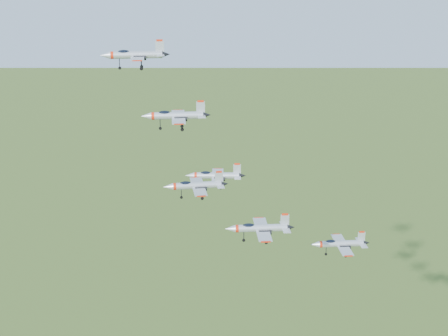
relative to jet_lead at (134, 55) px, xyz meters
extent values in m
cylinder|color=#ACB2B9|center=(0.39, -0.06, -0.03)|extent=(10.12, 2.83, 1.45)
cone|color=#ACB2B9|center=(-5.55, 0.78, -0.03)|extent=(2.18, 1.71, 1.45)
cone|color=black|center=(6.12, -0.86, -0.03)|extent=(1.71, 1.43, 1.23)
ellipsoid|color=black|center=(-2.03, 0.29, 0.51)|extent=(2.57, 1.37, 0.92)
cube|color=#ACB2B9|center=(0.18, -3.17, -0.31)|extent=(3.22, 5.20, 0.16)
cube|color=#ACB2B9|center=(1.05, 3.00, -0.31)|extent=(3.22, 5.20, 0.16)
cube|color=#ACB2B9|center=(4.91, -0.69, 1.47)|extent=(1.67, 0.36, 2.34)
cube|color=red|center=(4.91, -0.69, 2.69)|extent=(1.23, 0.32, 0.39)
cylinder|color=#ACB2B9|center=(6.17, -11.24, -9.88)|extent=(9.69, 2.96, 1.39)
cone|color=#ACB2B9|center=(0.49, -10.28, -9.88)|extent=(2.12, 1.69, 1.39)
cone|color=black|center=(11.64, -12.16, -9.88)|extent=(1.67, 1.41, 1.18)
ellipsoid|color=black|center=(3.86, -10.85, -9.36)|extent=(2.48, 1.37, 0.88)
cube|color=#ACB2B9|center=(5.88, -14.22, -10.15)|extent=(3.20, 5.03, 0.15)
cube|color=#ACB2B9|center=(6.88, -8.33, -10.15)|extent=(3.20, 5.03, 0.15)
cube|color=#ACB2B9|center=(10.48, -11.96, -8.44)|extent=(1.60, 0.39, 2.24)
cube|color=red|center=(10.48, -11.96, -7.27)|extent=(1.18, 0.34, 0.37)
cylinder|color=#ACB2B9|center=(7.10, -23.89, -19.28)|extent=(8.39, 2.07, 1.20)
cone|color=#ACB2B9|center=(2.15, -23.37, -19.28)|extent=(1.78, 1.37, 1.20)
cone|color=black|center=(11.88, -24.40, -19.28)|extent=(1.39, 1.15, 1.02)
ellipsoid|color=black|center=(5.09, -23.68, -18.83)|extent=(2.11, 1.07, 0.76)
cube|color=#ACB2B9|center=(7.02, -26.48, -19.51)|extent=(2.54, 4.26, 0.13)
cube|color=#ACB2B9|center=(7.56, -21.34, -19.51)|extent=(2.54, 4.26, 0.13)
cube|color=#ACB2B9|center=(10.87, -24.29, -18.03)|extent=(1.39, 0.26, 1.94)
cube|color=red|center=(10.87, -24.29, -17.02)|extent=(1.02, 0.24, 0.32)
cylinder|color=#ACB2B9|center=(16.95, 2.16, -27.15)|extent=(9.82, 3.86, 1.41)
cone|color=#ACB2B9|center=(11.27, 3.66, -27.15)|extent=(2.25, 1.87, 1.41)
cone|color=black|center=(22.41, 0.72, -27.15)|extent=(1.78, 1.55, 1.20)
ellipsoid|color=black|center=(14.63, 2.77, -26.62)|extent=(2.57, 1.59, 0.90)
cube|color=#ACB2B9|center=(16.38, -0.84, -27.42)|extent=(3.64, 5.26, 0.15)
cube|color=#ACB2B9|center=(17.93, 5.05, -27.42)|extent=(3.64, 5.26, 0.15)
cube|color=#ACB2B9|center=(21.26, 1.03, -25.68)|extent=(1.61, 0.54, 2.28)
cube|color=red|center=(21.26, 1.03, -24.49)|extent=(1.20, 0.45, 0.38)
cylinder|color=#ACB2B9|center=(18.74, -24.14, -28.48)|extent=(9.48, 3.14, 1.36)
cone|color=#ACB2B9|center=(13.21, -23.06, -28.48)|extent=(2.10, 1.69, 1.36)
cone|color=black|center=(24.07, -25.19, -28.48)|extent=(1.66, 1.41, 1.15)
ellipsoid|color=black|center=(16.49, -23.70, -27.97)|extent=(2.44, 1.40, 0.86)
cube|color=#ACB2B9|center=(18.39, -27.05, -28.75)|extent=(3.24, 4.97, 0.15)
cube|color=#ACB2B9|center=(19.51, -21.31, -28.75)|extent=(3.24, 4.97, 0.15)
cube|color=#ACB2B9|center=(22.94, -24.97, -27.08)|extent=(1.56, 0.42, 2.19)
cube|color=red|center=(22.94, -24.97, -25.93)|extent=(1.15, 0.36, 0.37)
cylinder|color=#ACB2B9|center=(41.46, -10.48, -40.59)|extent=(9.69, 3.08, 1.39)
cone|color=#ACB2B9|center=(35.80, -9.46, -40.59)|extent=(2.14, 1.71, 1.39)
cone|color=black|center=(46.92, -11.48, -40.59)|extent=(1.68, 1.43, 1.18)
ellipsoid|color=black|center=(39.15, -10.06, -40.07)|extent=(2.49, 1.40, 0.88)
cube|color=#ACB2B9|center=(41.14, -13.46, -40.85)|extent=(3.25, 5.05, 0.15)
cube|color=#ACB2B9|center=(42.21, -7.59, -40.85)|extent=(3.25, 5.05, 0.15)
cube|color=#ACB2B9|center=(45.76, -11.27, -39.15)|extent=(1.60, 0.41, 2.24)
cube|color=red|center=(45.76, -11.27, -37.98)|extent=(1.18, 0.36, 0.37)
camera|label=1|loc=(-13.63, -122.49, 17.57)|focal=50.00mm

